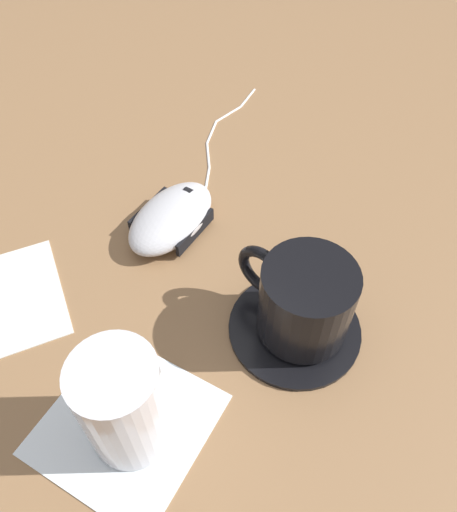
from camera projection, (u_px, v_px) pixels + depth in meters
ground_plane at (166, 318)px, 0.47m from camera, size 3.00×3.00×0.00m
saucer at (295, 327)px, 0.45m from camera, size 0.12×0.12×0.01m
coffee_cup at (303, 300)px, 0.42m from camera, size 0.11×0.08×0.07m
computer_mouse at (171, 218)px, 0.52m from camera, size 0.09×0.13×0.03m
mouse_cable at (221, 134)px, 0.64m from camera, size 0.12×0.19×0.00m
napkin_under_glass at (127, 424)px, 0.40m from camera, size 0.16×0.16×0.00m
drinking_glass at (123, 404)px, 0.36m from camera, size 0.06×0.06×0.10m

